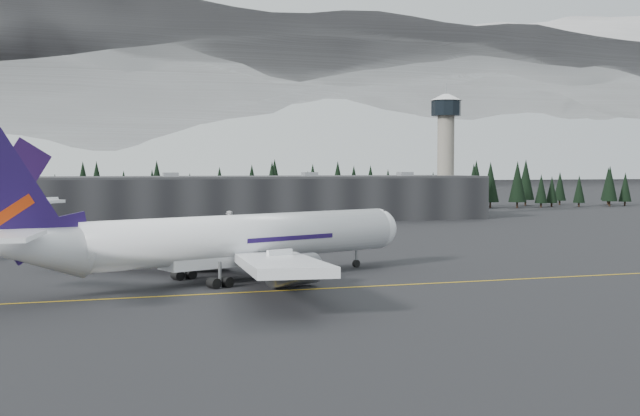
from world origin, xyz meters
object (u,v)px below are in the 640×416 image
object	(u,v)px
terminal	(207,199)
gse_vehicle_b	(231,226)
gse_vehicle_a	(17,229)
control_tower	(446,140)
jet_main	(210,241)

from	to	relation	value
terminal	gse_vehicle_b	size ratio (longest dim) A/B	35.82
gse_vehicle_b	gse_vehicle_a	bearing A→B (deg)	-128.45
terminal	control_tower	size ratio (longest dim) A/B	4.24
control_tower	gse_vehicle_b	world-z (taller)	control_tower
jet_main	gse_vehicle_b	world-z (taller)	jet_main
gse_vehicle_b	terminal	bearing A→B (deg)	151.29
jet_main	gse_vehicle_a	size ratio (longest dim) A/B	12.67
control_tower	gse_vehicle_a	xyz separation A→B (m)	(-123.57, -24.65, -22.69)
terminal	gse_vehicle_a	distance (m)	53.47
terminal	gse_vehicle_b	bearing A→B (deg)	-87.71
terminal	gse_vehicle_a	world-z (taller)	terminal
gse_vehicle_b	jet_main	bearing A→B (deg)	-43.82
jet_main	gse_vehicle_a	bearing A→B (deg)	85.93
jet_main	gse_vehicle_a	distance (m)	100.29
control_tower	gse_vehicle_a	world-z (taller)	control_tower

